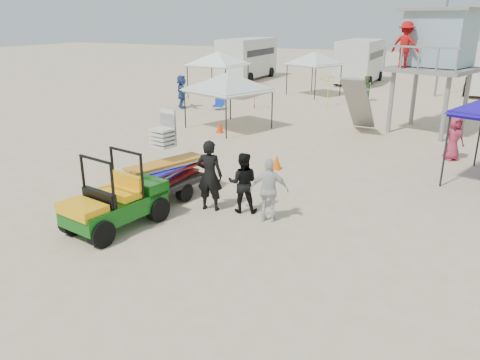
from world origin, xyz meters
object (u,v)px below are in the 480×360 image
at_px(man_left, 210,175).
at_px(lifeguard_tower, 434,43).
at_px(surf_trailer, 168,167).
at_px(utility_cart, 113,195).

distance_m(man_left, lifeguard_tower, 13.21).
relative_size(man_left, lifeguard_tower, 0.37).
xyz_separation_m(surf_trailer, man_left, (1.52, -0.30, 0.06)).
bearing_deg(surf_trailer, utility_cart, -90.10).
bearing_deg(utility_cart, man_left, 53.21).
xyz_separation_m(man_left, lifeguard_tower, (4.16, 12.21, 2.88)).
height_order(utility_cart, man_left, man_left).
relative_size(surf_trailer, lifeguard_tower, 0.51).
height_order(surf_trailer, man_left, surf_trailer).
bearing_deg(utility_cart, surf_trailer, 89.90).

